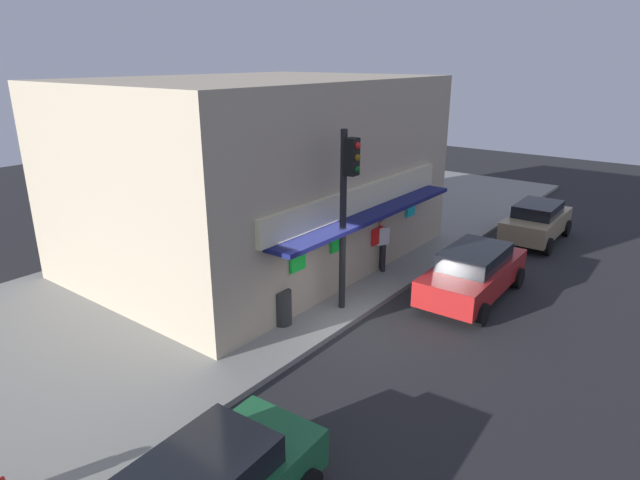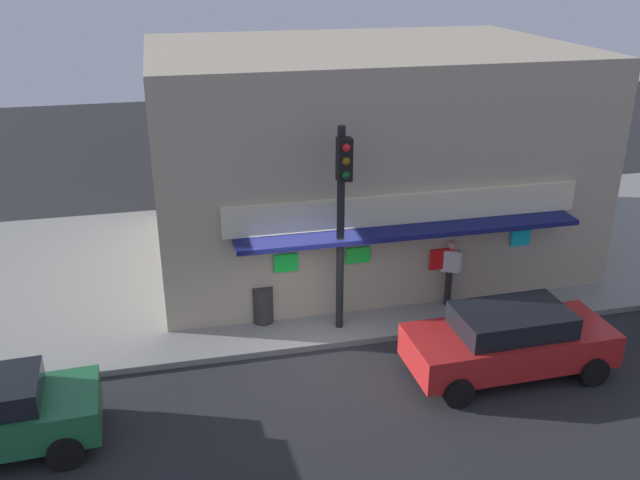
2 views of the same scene
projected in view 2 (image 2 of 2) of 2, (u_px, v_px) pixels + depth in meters
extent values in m
plane|color=#232326|center=(314.00, 351.00, 15.97)|extent=(60.62, 60.62, 0.00)
cube|color=gray|center=(277.00, 261.00, 20.45)|extent=(40.42, 10.04, 0.15)
cube|color=tan|center=(359.00, 151.00, 20.15)|extent=(11.68, 8.09, 6.02)
cube|color=beige|center=(406.00, 209.00, 16.57)|extent=(8.88, 0.16, 0.73)
cube|color=navy|center=(411.00, 231.00, 16.42)|extent=(8.41, 0.90, 0.12)
cube|color=#19E53F|center=(286.00, 263.00, 16.41)|extent=(0.57, 0.08, 0.45)
cube|color=#19E53F|center=(358.00, 255.00, 16.77)|extent=(0.60, 0.08, 0.40)
cube|color=red|center=(442.00, 259.00, 17.36)|extent=(0.63, 0.08, 0.54)
cube|color=#19D8E5|center=(520.00, 238.00, 17.66)|extent=(0.52, 0.08, 0.42)
cylinder|color=black|center=(340.00, 232.00, 15.76)|extent=(0.18, 0.18, 4.93)
cube|color=black|center=(344.00, 159.00, 14.85)|extent=(0.32, 0.28, 0.95)
sphere|color=red|center=(346.00, 148.00, 14.60)|extent=(0.18, 0.18, 0.18)
sphere|color=brown|center=(346.00, 161.00, 14.71)|extent=(0.18, 0.18, 0.18)
sphere|color=#0F4C19|center=(346.00, 175.00, 14.83)|extent=(0.18, 0.18, 0.18)
cylinder|color=#2D2D2D|center=(263.00, 304.00, 16.77)|extent=(0.50, 0.50, 0.93)
cylinder|color=black|center=(448.00, 289.00, 17.59)|extent=(0.22, 0.22, 0.90)
cylinder|color=black|center=(449.00, 284.00, 17.83)|extent=(0.22, 0.22, 0.90)
cube|color=silver|center=(450.00, 260.00, 17.42)|extent=(0.50, 0.41, 0.57)
sphere|color=tan|center=(452.00, 245.00, 17.26)|extent=(0.22, 0.22, 0.22)
cylinder|color=silver|center=(460.00, 262.00, 17.38)|extent=(0.13, 0.13, 0.52)
cylinder|color=silver|center=(441.00, 260.00, 17.49)|extent=(0.13, 0.13, 0.52)
cube|color=#AD1E1E|center=(509.00, 345.00, 14.91)|extent=(4.47, 1.83, 0.73)
cube|color=black|center=(512.00, 320.00, 14.68)|extent=(2.43, 1.51, 0.49)
cylinder|color=black|center=(549.00, 331.00, 16.19)|extent=(0.64, 0.23, 0.64)
cylinder|color=black|center=(594.00, 371.00, 14.63)|extent=(0.64, 0.23, 0.64)
cylinder|color=black|center=(425.00, 348.00, 15.49)|extent=(0.64, 0.23, 0.64)
cylinder|color=black|center=(458.00, 393.00, 13.92)|extent=(0.64, 0.23, 0.64)
cylinder|color=black|center=(70.00, 399.00, 13.72)|extent=(0.65, 0.25, 0.64)
cylinder|color=black|center=(65.00, 453.00, 12.25)|extent=(0.65, 0.25, 0.64)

